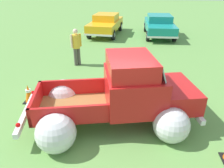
% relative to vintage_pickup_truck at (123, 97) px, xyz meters
% --- Properties ---
extents(ground_plane, '(80.00, 80.00, 0.00)m').
position_rel_vintage_pickup_truck_xyz_m(ground_plane, '(-0.38, -0.08, -0.76)').
color(ground_plane, '#609347').
extents(vintage_pickup_truck, '(4.91, 3.48, 1.96)m').
position_rel_vintage_pickup_truck_xyz_m(vintage_pickup_truck, '(0.00, 0.00, 0.00)').
color(vintage_pickup_truck, black).
rests_on(vintage_pickup_truck, ground).
extents(show_car_0, '(2.32, 4.59, 1.43)m').
position_rel_vintage_pickup_truck_xyz_m(show_car_0, '(-1.78, 10.51, 0.03)').
color(show_car_0, black).
rests_on(show_car_0, ground).
extents(show_car_1, '(1.95, 4.52, 1.43)m').
position_rel_vintage_pickup_truck_xyz_m(show_car_1, '(2.02, 10.38, 0.03)').
color(show_car_1, black).
rests_on(show_car_1, ground).
extents(spectator_0, '(0.48, 0.48, 1.70)m').
position_rel_vintage_pickup_truck_xyz_m(spectator_0, '(-2.36, 4.19, 0.21)').
color(spectator_0, '#4C4742').
rests_on(spectator_0, ground).
extents(lane_cone_1, '(0.36, 0.36, 0.63)m').
position_rel_vintage_pickup_truck_xyz_m(lane_cone_1, '(-3.11, 0.72, -0.45)').
color(lane_cone_1, black).
rests_on(lane_cone_1, ground).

